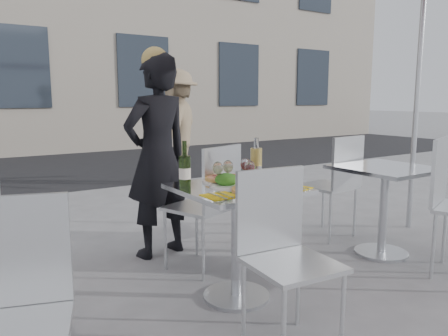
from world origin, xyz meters
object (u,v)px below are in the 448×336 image
chair_near (282,242)px  napkin_right (294,188)px  pizza_near (261,189)px  pizza_far (227,179)px  salad_plate (227,181)px  wine_bottle (185,170)px  wineglass_white_b (228,167)px  napkin_left (220,196)px  main_table (237,219)px  side_chair_rfar (336,178)px  woman_diner (157,157)px  wineglass_white_a (218,169)px  side_chair_lnear (12,300)px  side_table_right (385,192)px  wineglass_red_a (250,168)px  wineglass_red_b (245,165)px  chair_far (210,197)px  pedestrian_b (177,127)px  sugar_shaker (257,174)px  carafe (256,163)px

chair_near → napkin_right: bearing=45.9°
pizza_near → pizza_far: pizza_far is taller
salad_plate → wine_bottle: (-0.24, 0.12, 0.08)m
salad_plate → wineglass_white_b: wineglass_white_b is taller
chair_near → napkin_left: 0.45m
main_table → side_chair_rfar: 1.58m
woman_diner → wineglass_white_a: (-0.01, -0.95, 0.03)m
main_table → side_chair_lnear: (-1.38, -0.50, 0.01)m
pizza_near → side_table_right: bearing=7.6°
wineglass_red_a → pizza_far: bearing=111.7°
main_table → wineglass_red_b: 0.38m
chair_far → wineglass_white_a: 0.53m
chair_near → woman_diner: (0.02, 1.59, 0.28)m
pedestrian_b → sugar_shaker: 3.88m
main_table → napkin_right: 0.42m
pizza_near → wine_bottle: wine_bottle is taller
side_chair_rfar → woman_diner: 1.67m
wine_bottle → woman_diner: bearing=76.2°
sugar_shaker → napkin_left: sugar_shaker is taller
side_table_right → pizza_far: pizza_far is taller
wineglass_red_b → pizza_near: bearing=-109.9°
chair_far → side_chair_lnear: 1.78m
carafe → side_chair_rfar: bearing=17.8°
pizza_far → wineglass_red_b: wineglass_red_b is taller
side_table_right → wine_bottle: (-1.79, 0.16, 0.32)m
wineglass_white_a → wine_bottle: bearing=161.3°
napkin_right → carafe: bearing=79.9°
wine_bottle → wineglass_white_a: wine_bottle is taller
main_table → chair_far: chair_far is taller
side_chair_lnear → wineglass_red_a: side_chair_lnear is taller
woman_diner → carafe: (0.32, -0.92, 0.04)m
side_table_right → wineglass_red_b: bearing=174.6°
side_table_right → salad_plate: 1.57m
chair_far → wine_bottle: wine_bottle is taller
chair_far → napkin_right: size_ratio=4.43×
carafe → wineglass_red_a: carafe is taller
side_chair_rfar → sugar_shaker: 1.38m
wine_bottle → carafe: size_ratio=1.02×
pedestrian_b → salad_plate: (-1.55, -3.69, -0.09)m
main_table → wineglass_red_a: (0.11, 0.02, 0.32)m
pedestrian_b → wineglass_white_a: bearing=20.6°
wine_bottle → wineglass_white_a: size_ratio=1.87×
chair_far → sugar_shaker: size_ratio=9.02×
pizza_near → wineglass_red_a: wineglass_red_a is taller
side_chair_rfar → pizza_near: side_chair_rfar is taller
side_table_right → carafe: size_ratio=2.59×
wineglass_red_b → wineglass_white_a: bearing=-171.7°
woman_diner → sugar_shaker: (0.29, -0.97, -0.03)m
main_table → wineglass_white_a: wineglass_white_a is taller
chair_near → wineglass_white_a: (0.01, 0.64, 0.31)m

